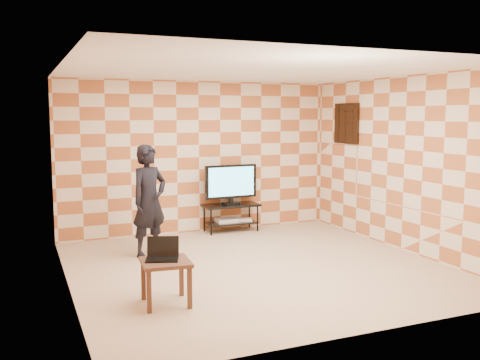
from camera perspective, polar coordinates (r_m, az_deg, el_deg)
name	(u,v)px	position (r m, az deg, el deg)	size (l,w,h in m)	color
floor	(257,267)	(7.55, 1.79, -9.21)	(5.00, 5.00, 0.00)	tan
wall_back	(199,157)	(9.61, -4.39, 2.45)	(5.00, 0.02, 2.70)	beige
wall_front	(368,196)	(5.14, 13.50, -1.64)	(5.00, 0.02, 2.70)	beige
wall_left	(65,179)	(6.65, -18.15, 0.13)	(0.02, 5.00, 2.70)	beige
wall_right	(404,164)	(8.63, 17.11, 1.65)	(0.02, 5.00, 2.70)	beige
ceiling	(257,70)	(7.27, 1.87, 11.67)	(5.00, 5.00, 0.02)	white
wall_art	(346,123)	(9.82, 11.28, 5.94)	(0.04, 0.72, 0.72)	black
tv_stand	(231,211)	(9.69, -0.97, -3.37)	(1.02, 0.46, 0.50)	black
tv	(231,182)	(9.60, -0.97, -0.26)	(0.99, 0.20, 0.71)	black
dvd_player	(227,220)	(9.70, -1.44, -4.32)	(0.39, 0.28, 0.07)	silver
game_console	(245,220)	(9.80, 0.56, -4.25)	(0.23, 0.17, 0.05)	silver
side_table	(166,268)	(6.06, -7.93, -9.30)	(0.57, 0.57, 0.50)	#38190F
laptop	(163,254)	(6.09, -8.26, -7.85)	(0.43, 0.38, 0.24)	black
person	(149,201)	(8.04, -9.66, -2.21)	(0.61, 0.40, 1.67)	black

